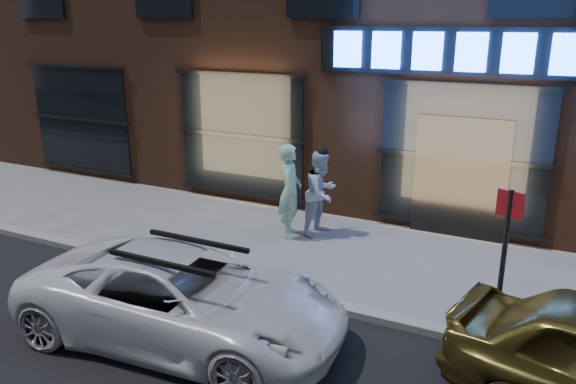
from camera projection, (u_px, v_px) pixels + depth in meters
name	position (u px, v px, depth m)	size (l,w,h in m)	color
ground	(402.00, 326.00, 7.96)	(90.00, 90.00, 0.00)	slate
curb	(402.00, 323.00, 7.94)	(60.00, 0.25, 0.12)	gray
man_bowtie	(290.00, 191.00, 11.05)	(0.68, 0.45, 1.87)	#ACE2C1
man_cap	(321.00, 193.00, 11.21)	(0.83, 0.65, 1.71)	white
white_suv	(183.00, 298.00, 7.48)	(2.05, 4.45, 1.24)	white
sign_post	(504.00, 254.00, 7.15)	(0.33, 0.15, 2.17)	#262628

